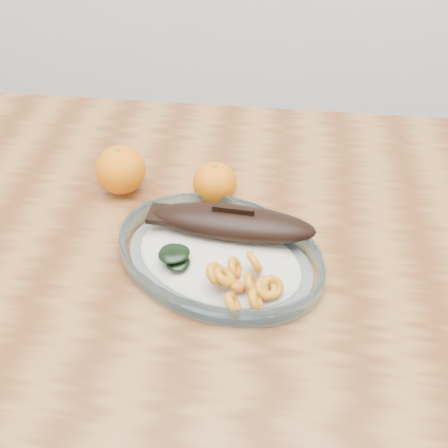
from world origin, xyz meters
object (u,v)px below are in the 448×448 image
(orange_left, at_px, (121,170))
(orange_right, at_px, (215,183))
(dining_table, at_px, (207,286))
(plated_meal, at_px, (220,252))

(orange_left, relative_size, orange_right, 1.16)
(dining_table, height_order, orange_right, orange_right)
(dining_table, xyz_separation_m, orange_left, (-0.15, 0.11, 0.14))
(orange_right, bearing_deg, dining_table, -91.13)
(plated_meal, bearing_deg, orange_right, 121.43)
(orange_left, bearing_deg, orange_right, -3.77)
(dining_table, bearing_deg, plated_meal, -56.87)
(plated_meal, height_order, orange_right, plated_meal)
(dining_table, height_order, plated_meal, plated_meal)
(orange_right, bearing_deg, plated_meal, -79.84)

